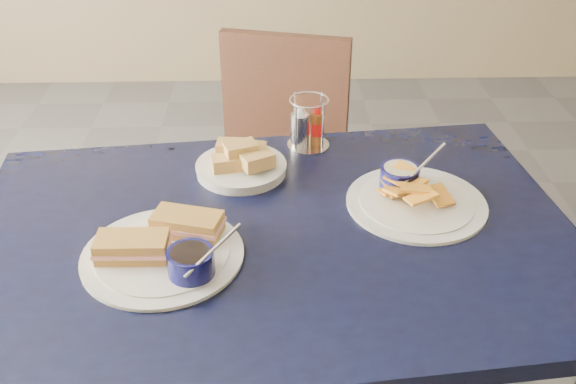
{
  "coord_description": "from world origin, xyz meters",
  "views": [
    {
      "loc": [
        -0.16,
        -1.22,
        1.55
      ],
      "look_at": [
        -0.13,
        -0.08,
        0.82
      ],
      "focal_mm": 40.0,
      "sensor_mm": 36.0,
      "label": 1
    }
  ],
  "objects_px": {
    "dining_table": "(275,253)",
    "sandwich_plate": "(167,248)",
    "chair_far": "(272,156)",
    "condiment_caddy": "(307,127)",
    "bread_basket": "(241,163)",
    "plantain_plate": "(411,194)"
  },
  "relations": [
    {
      "from": "dining_table",
      "to": "sandwich_plate",
      "type": "height_order",
      "value": "sandwich_plate"
    },
    {
      "from": "dining_table",
      "to": "chair_far",
      "type": "xyz_separation_m",
      "value": [
        -0.0,
        0.75,
        -0.18
      ]
    },
    {
      "from": "dining_table",
      "to": "condiment_caddy",
      "type": "height_order",
      "value": "condiment_caddy"
    },
    {
      "from": "dining_table",
      "to": "sandwich_plate",
      "type": "bearing_deg",
      "value": -158.87
    },
    {
      "from": "bread_basket",
      "to": "sandwich_plate",
      "type": "bearing_deg",
      "value": -113.05
    },
    {
      "from": "plantain_plate",
      "to": "condiment_caddy",
      "type": "distance_m",
      "value": 0.35
    },
    {
      "from": "dining_table",
      "to": "plantain_plate",
      "type": "distance_m",
      "value": 0.34
    },
    {
      "from": "dining_table",
      "to": "sandwich_plate",
      "type": "xyz_separation_m",
      "value": [
        -0.21,
        -0.08,
        0.08
      ]
    },
    {
      "from": "condiment_caddy",
      "to": "plantain_plate",
      "type": "bearing_deg",
      "value": -50.06
    },
    {
      "from": "dining_table",
      "to": "bread_basket",
      "type": "distance_m",
      "value": 0.27
    },
    {
      "from": "plantain_plate",
      "to": "condiment_caddy",
      "type": "height_order",
      "value": "condiment_caddy"
    },
    {
      "from": "plantain_plate",
      "to": "dining_table",
      "type": "bearing_deg",
      "value": -160.83
    },
    {
      "from": "bread_basket",
      "to": "condiment_caddy",
      "type": "height_order",
      "value": "condiment_caddy"
    },
    {
      "from": "dining_table",
      "to": "chair_far",
      "type": "distance_m",
      "value": 0.77
    },
    {
      "from": "plantain_plate",
      "to": "condiment_caddy",
      "type": "bearing_deg",
      "value": 129.94
    },
    {
      "from": "condiment_caddy",
      "to": "dining_table",
      "type": "bearing_deg",
      "value": -103.26
    },
    {
      "from": "sandwich_plate",
      "to": "bread_basket",
      "type": "distance_m",
      "value": 0.35
    },
    {
      "from": "dining_table",
      "to": "chair_far",
      "type": "height_order",
      "value": "chair_far"
    },
    {
      "from": "condiment_caddy",
      "to": "bread_basket",
      "type": "bearing_deg",
      "value": -141.43
    },
    {
      "from": "chair_far",
      "to": "sandwich_plate",
      "type": "relative_size",
      "value": 2.72
    },
    {
      "from": "dining_table",
      "to": "plantain_plate",
      "type": "height_order",
      "value": "plantain_plate"
    },
    {
      "from": "chair_far",
      "to": "bread_basket",
      "type": "height_order",
      "value": "chair_far"
    }
  ]
}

